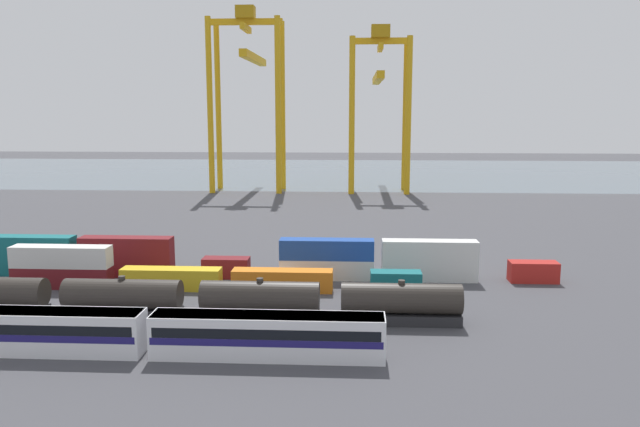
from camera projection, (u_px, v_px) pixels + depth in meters
The scene contains 21 objects.
ground_plane at pixel (307, 227), 117.39m from camera, with size 420.00×420.00×0.00m, color #424247.
harbour_water at pixel (329, 172), 221.88m from camera, with size 400.00×110.00×0.01m, color slate.
passenger_train at pixel (148, 332), 55.44m from camera, with size 41.99×3.14×3.90m.
freight_tank_row at pixel (191, 299), 64.86m from camera, with size 55.54×3.08×4.54m.
shipping_container_0 at pixel (63, 277), 76.82m from camera, with size 12.10×2.44×2.60m, color maroon.
shipping_container_1 at pixel (61, 256), 76.39m from camera, with size 12.10×2.44×2.60m, color silver.
shipping_container_2 at pixel (171, 279), 76.08m from camera, with size 12.10×2.44×2.60m, color gold.
shipping_container_3 at pixel (283, 280), 75.35m from camera, with size 12.10×2.44×2.60m, color orange.
shipping_container_4 at pixel (396, 282), 74.62m from camera, with size 6.04×2.44×2.60m, color #146066.
shipping_container_5 at pixel (30, 265), 82.93m from camera, with size 12.10×2.44×2.60m, color #146066.
shipping_container_6 at pixel (29, 246), 82.51m from camera, with size 12.10×2.44×2.60m, color #146066.
shipping_container_7 at pixel (127, 266), 82.22m from camera, with size 12.10×2.44×2.60m, color maroon.
shipping_container_8 at pixel (126, 247), 81.80m from camera, with size 12.10×2.44×2.60m, color maroon.
shipping_container_9 at pixel (226, 268), 81.51m from camera, with size 6.04×2.44×2.60m, color maroon.
shipping_container_10 at pixel (327, 269), 80.80m from camera, with size 12.10×2.44×2.60m, color silver.
shipping_container_11 at pixel (327, 249), 80.38m from camera, with size 12.10×2.44×2.60m, color #1C4299.
shipping_container_12 at pixel (429, 270), 80.09m from camera, with size 12.10×2.44×2.60m, color silver.
shipping_container_13 at pixel (430, 250), 79.67m from camera, with size 12.10×2.44×2.60m, color silver.
shipping_container_14 at pixel (533, 272), 79.39m from camera, with size 6.04×2.44×2.60m, color #AD211C.
gantry_crane_west at pixel (248, 80), 167.73m from camera, with size 19.32×36.29×48.33m.
gantry_crane_central at pixel (379, 92), 167.16m from camera, with size 16.03×39.83×43.29m.
Camera 1 is at (8.74, -75.12, 21.49)m, focal length 35.14 mm.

